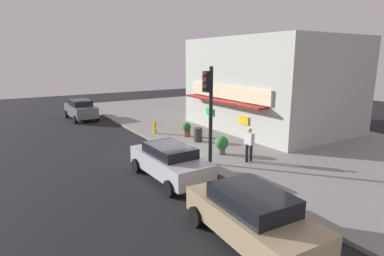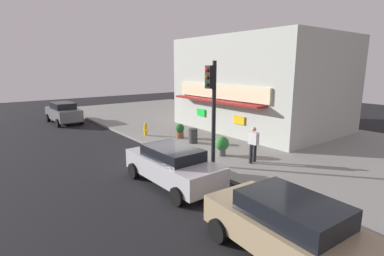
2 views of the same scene
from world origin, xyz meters
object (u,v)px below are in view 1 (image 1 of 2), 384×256
object	(u,v)px
parked_car_tan	(252,216)
fire_hydrant	(155,127)
parked_car_silver	(170,161)
potted_plant_by_window	(187,129)
trash_can	(198,135)
traffic_light	(209,103)
parked_car_grey	(81,109)
pedestrian	(249,143)
potted_plant_by_doorway	(222,144)

from	to	relation	value
parked_car_tan	fire_hydrant	bearing A→B (deg)	166.35
parked_car_silver	potted_plant_by_window	bearing A→B (deg)	142.72
trash_can	parked_car_silver	bearing A→B (deg)	-45.32
traffic_light	parked_car_grey	xyz separation A→B (m)	(-15.68, -2.29, -2.27)
potted_plant_by_window	parked_car_tan	bearing A→B (deg)	-22.27
pedestrian	parked_car_silver	xyz separation A→B (m)	(-0.41, -4.19, -0.29)
potted_plant_by_doorway	parked_car_tan	bearing A→B (deg)	-31.20
parked_car_silver	fire_hydrant	bearing A→B (deg)	159.09
fire_hydrant	potted_plant_by_window	distance (m)	2.34
fire_hydrant	parked_car_tan	size ratio (longest dim) A/B	0.19
potted_plant_by_doorway	parked_car_silver	xyz separation A→B (m)	(1.27, -3.80, 0.08)
parked_car_grey	parked_car_silver	size ratio (longest dim) A/B	0.96
traffic_light	trash_can	distance (m)	4.94
parked_car_tan	parked_car_silver	xyz separation A→B (m)	(-5.51, 0.30, -0.01)
potted_plant_by_doorway	parked_car_tan	world-z (taller)	parked_car_tan
traffic_light	parked_car_grey	bearing A→B (deg)	-171.68
fire_hydrant	potted_plant_by_doorway	size ratio (longest dim) A/B	0.86
pedestrian	parked_car_silver	distance (m)	4.22
traffic_light	trash_can	bearing A→B (deg)	153.56
potted_plant_by_doorway	parked_car_silver	size ratio (longest dim) A/B	0.22
fire_hydrant	parked_car_silver	world-z (taller)	parked_car_silver
traffic_light	pedestrian	bearing A→B (deg)	69.66
traffic_light	parked_car_tan	distance (m)	6.77
traffic_light	fire_hydrant	distance (m)	7.59
pedestrian	parked_car_tan	bearing A→B (deg)	-41.40
trash_can	parked_car_grey	xyz separation A→B (m)	(-11.90, -4.17, 0.29)
potted_plant_by_window	parked_car_silver	size ratio (longest dim) A/B	0.20
pedestrian	potted_plant_by_doorway	size ratio (longest dim) A/B	1.73
potted_plant_by_doorway	parked_car_tan	xyz separation A→B (m)	(6.77, -4.10, 0.09)
traffic_light	potted_plant_by_window	xyz separation A→B (m)	(-5.23, 1.96, -2.51)
fire_hydrant	parked_car_tan	xyz separation A→B (m)	(12.93, -3.14, 0.25)
trash_can	parked_car_silver	world-z (taller)	parked_car_silver
potted_plant_by_doorway	parked_car_grey	distance (m)	15.21
parked_car_tan	parked_car_silver	distance (m)	5.51
pedestrian	parked_car_silver	bearing A→B (deg)	-95.52
trash_can	potted_plant_by_doorway	size ratio (longest dim) A/B	0.87
parked_car_silver	traffic_light	bearing A→B (deg)	97.87
parked_car_grey	trash_can	bearing A→B (deg)	19.32
traffic_light	potted_plant_by_doorway	xyz separation A→B (m)	(-0.96, 1.54, -2.42)
trash_can	parked_car_tan	distance (m)	10.58
potted_plant_by_window	parked_car_tan	size ratio (longest dim) A/B	0.20
traffic_light	trash_can	world-z (taller)	traffic_light
potted_plant_by_doorway	parked_car_grey	xyz separation A→B (m)	(-14.72, -3.83, 0.15)
potted_plant_by_window	parked_car_silver	bearing A→B (deg)	-37.28
parked_car_grey	traffic_light	bearing A→B (deg)	8.32
trash_can	potted_plant_by_window	size ratio (longest dim) A/B	0.94
fire_hydrant	parked_car_grey	bearing A→B (deg)	-161.46
pedestrian	potted_plant_by_doorway	world-z (taller)	pedestrian
fire_hydrant	trash_can	bearing A→B (deg)	21.29
fire_hydrant	potted_plant_by_window	bearing A→B (deg)	36.35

